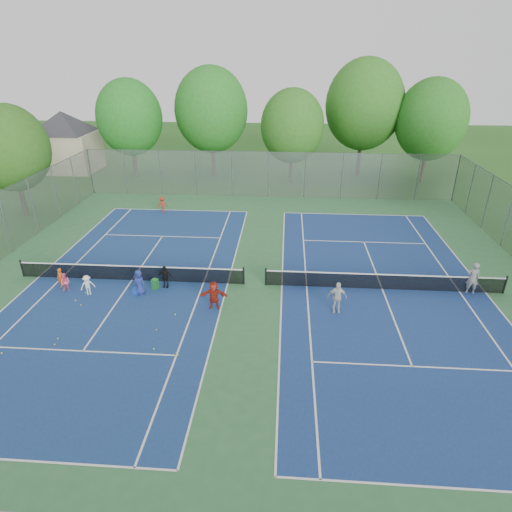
{
  "coord_description": "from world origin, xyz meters",
  "views": [
    {
      "loc": [
        1.56,
        -20.75,
        11.75
      ],
      "look_at": [
        0.0,
        1.0,
        1.3
      ],
      "focal_mm": 30.0,
      "sensor_mm": 36.0,
      "label": 1
    }
  ],
  "objects": [
    {
      "name": "tree_side_w",
      "position": [
        -19.0,
        10.0,
        5.24
      ],
      "size": [
        5.6,
        5.6,
        8.47
      ],
      "color": "#443326",
      "rests_on": "ground"
    },
    {
      "name": "ground",
      "position": [
        0.0,
        0.0,
        0.0
      ],
      "size": [
        120.0,
        120.0,
        0.0
      ],
      "primitive_type": "plane",
      "color": "#25591B",
      "rests_on": "ground"
    },
    {
      "name": "instructor",
      "position": [
        11.6,
        -0.08,
        0.91
      ],
      "size": [
        0.7,
        0.49,
        1.83
      ],
      "primitive_type": "imported",
      "rotation": [
        0.0,
        0.0,
        3.06
      ],
      "color": "gray",
      "rests_on": "ground"
    },
    {
      "name": "student_a",
      "position": [
        -10.53,
        -1.1,
        0.59
      ],
      "size": [
        0.49,
        0.39,
        1.18
      ],
      "primitive_type": "imported",
      "rotation": [
        0.0,
        0.0,
        -0.27
      ],
      "color": "#DD5814",
      "rests_on": "ground"
    },
    {
      "name": "student_e",
      "position": [
        -6.04,
        -1.43,
        0.71
      ],
      "size": [
        0.79,
        0.64,
        1.41
      ],
      "primitive_type": "imported",
      "rotation": [
        0.0,
        0.0,
        -0.32
      ],
      "color": "navy",
      "rests_on": "ground"
    },
    {
      "name": "tree_nl",
      "position": [
        -6.0,
        23.0,
        6.54
      ],
      "size": [
        7.2,
        7.2,
        10.69
      ],
      "color": "#443326",
      "rests_on": "ground"
    },
    {
      "name": "student_f",
      "position": [
        -1.86,
        -2.55,
        0.76
      ],
      "size": [
        1.43,
        0.52,
        1.51
      ],
      "primitive_type": "imported",
      "rotation": [
        0.0,
        0.0,
        0.05
      ],
      "color": "maroon",
      "rests_on": "ground"
    },
    {
      "name": "student_c",
      "position": [
        -8.76,
        -1.7,
        0.57
      ],
      "size": [
        0.85,
        0.76,
        1.14
      ],
      "primitive_type": "imported",
      "rotation": [
        0.0,
        0.0,
        0.59
      ],
      "color": "silver",
      "rests_on": "ground"
    },
    {
      "name": "tennis_ball_0",
      "position": [
        -9.18,
        -2.42,
        0.03
      ],
      "size": [
        0.07,
        0.07,
        0.07
      ],
      "primitive_type": "sphere",
      "color": "#DDE936",
      "rests_on": "ground"
    },
    {
      "name": "court_pad",
      "position": [
        0.0,
        0.0,
        0.01
      ],
      "size": [
        32.0,
        32.0,
        0.01
      ],
      "primitive_type": "cube",
      "color": "#31673A",
      "rests_on": "ground"
    },
    {
      "name": "tennis_ball_5",
      "position": [
        -2.82,
        -6.4,
        0.03
      ],
      "size": [
        0.07,
        0.07,
        0.07
      ],
      "primitive_type": "sphere",
      "color": "#B1C62E",
      "rests_on": "ground"
    },
    {
      "name": "tennis_ball_8",
      "position": [
        -3.05,
        -6.46,
        0.03
      ],
      "size": [
        0.07,
        0.07,
        0.07
      ],
      "primitive_type": "sphere",
      "color": "#D2E535",
      "rests_on": "ground"
    },
    {
      "name": "tennis_ball_10",
      "position": [
        -3.96,
        -6.08,
        0.03
      ],
      "size": [
        0.07,
        0.07,
        0.07
      ],
      "primitive_type": "sphere",
      "color": "yellow",
      "rests_on": "ground"
    },
    {
      "name": "child_far_baseline",
      "position": [
        -8.3,
        11.35,
        0.65
      ],
      "size": [
        0.96,
        0.76,
        1.3
      ],
      "primitive_type": "imported",
      "rotation": [
        0.0,
        0.0,
        3.52
      ],
      "color": "#A52617",
      "rests_on": "ground"
    },
    {
      "name": "tennis_ball_7",
      "position": [
        -3.68,
        -3.35,
        0.03
      ],
      "size": [
        0.07,
        0.07,
        0.07
      ],
      "primitive_type": "sphere",
      "color": "gold",
      "rests_on": "ground"
    },
    {
      "name": "tree_nw",
      "position": [
        -14.0,
        22.0,
        5.89
      ],
      "size": [
        6.4,
        6.4,
        9.58
      ],
      "color": "#443326",
      "rests_on": "ground"
    },
    {
      "name": "student_b",
      "position": [
        -10.11,
        -1.44,
        0.54
      ],
      "size": [
        0.55,
        0.44,
        1.07
      ],
      "primitive_type": "imported",
      "rotation": [
        0.0,
        0.0,
        -0.07
      ],
      "color": "#FB618A",
      "rests_on": "ground"
    },
    {
      "name": "teen_court_b",
      "position": [
        4.25,
        -2.41,
        0.83
      ],
      "size": [
        0.98,
        0.44,
        1.65
      ],
      "primitive_type": "imported",
      "rotation": [
        0.0,
        0.0,
        0.04
      ],
      "color": "silver",
      "rests_on": "ground"
    },
    {
      "name": "student_d",
      "position": [
        -4.87,
        -0.6,
        0.65
      ],
      "size": [
        0.78,
        0.38,
        1.3
      ],
      "primitive_type": "imported",
      "rotation": [
        0.0,
        0.0,
        -0.09
      ],
      "color": "black",
      "rests_on": "ground"
    },
    {
      "name": "ball_crate",
      "position": [
        -6.3,
        -1.39,
        0.14
      ],
      "size": [
        0.34,
        0.34,
        0.29
      ],
      "primitive_type": "cube",
      "rotation": [
        0.0,
        0.0,
        0.02
      ],
      "color": "#173EB1",
      "rests_on": "ground"
    },
    {
      "name": "court_left",
      "position": [
        -7.0,
        0.0,
        0.02
      ],
      "size": [
        10.97,
        23.77,
        0.01
      ],
      "primitive_type": "cube",
      "color": "navy",
      "rests_on": "court_pad"
    },
    {
      "name": "net_right",
      "position": [
        7.0,
        0.0,
        0.46
      ],
      "size": [
        12.87,
        0.1,
        0.91
      ],
      "primitive_type": "cube",
      "color": "black",
      "rests_on": "ground"
    },
    {
      "name": "tennis_ball_1",
      "position": [
        -8.43,
        -6.09,
        0.03
      ],
      "size": [
        0.07,
        0.07,
        0.07
      ],
      "primitive_type": "sphere",
      "color": "#CCD531",
      "rests_on": "ground"
    },
    {
      "name": "ball_hopper",
      "position": [
        -5.39,
        -0.85,
        0.3
      ],
      "size": [
        0.38,
        0.38,
        0.6
      ],
      "primitive_type": "cube",
      "rotation": [
        0.0,
        0.0,
        -0.29
      ],
      "color": "#258831",
      "rests_on": "ground"
    },
    {
      "name": "house",
      "position": [
        -22.0,
        24.0,
        4.21
      ],
      "size": [
        11.03,
        11.03,
        7.3
      ],
      "color": "#B7A88C",
      "rests_on": "ground"
    },
    {
      "name": "tree_nr",
      "position": [
        9.0,
        24.0,
        7.04
      ],
      "size": [
        7.6,
        7.6,
        11.42
      ],
      "color": "#443326",
      "rests_on": "ground"
    },
    {
      "name": "tree_nc",
      "position": [
        2.0,
        21.0,
        5.39
      ],
      "size": [
        6.0,
        6.0,
        8.85
      ],
      "color": "#443326",
      "rests_on": "ground"
    },
    {
      "name": "court_right",
      "position": [
        7.0,
        0.0,
        0.02
      ],
      "size": [
        10.97,
        23.77,
        0.01
      ],
      "primitive_type": "cube",
      "color": "navy",
      "rests_on": "court_pad"
    },
    {
      "name": "fence_north",
      "position": [
        0.0,
        16.0,
        2.0
      ],
      "size": [
        32.0,
        0.1,
        4.0
      ],
      "primitive_type": "cube",
      "color": "gray",
      "rests_on": "ground"
    },
    {
      "name": "tree_ne",
      "position": [
        15.0,
        22.0,
        5.97
      ],
      "size": [
        6.6,
        6.6,
        9.77
      ],
      "color": "#443326",
      "rests_on": "ground"
    },
    {
      "name": "net_left",
      "position": [
        -7.0,
        0.0,
        0.46
      ],
      "size": [
        12.87,
        0.1,
        0.91
      ],
      "primitive_type": "cube",
      "color": "black",
      "rests_on": "ground"
    },
    {
      "name": "tennis_ball_3",
      "position": [
        -9.0,
        -1.62,
        0.03
      ],
      "size": [
        0.07,
        0.07,
        0.07
      ],
      "primitive_type": "sphere",
      "color": "#A6C82E",
      "rests_on": "ground"
    },
    {
      "name": "tennis_ball_2",
      "position": [
        -8.5,
        -5.66,
        0.03
      ],
      "size": [
        0.07,
        0.07,
        0.07
      ],
      "primitive_type": "sphere",
      "color": "gold",
      "rests_on": "ground"
    },
    {
      "name": "tennis_ball_4",
      "position": [
        -10.4,
        -6.82,
        0.03
      ],
      "size": [
        0.07,
        0.07,
        0.07
      ],
      "primitive_type": "sphere",
      "color": "#E0F438",
      "rests_on": "ground"
    },
    {
      "name": "tennis_ball_6",
      "position": [
        -8.7,
        -2.84,
        0.03
      ],
      "size": [
        0.07,
        0.07,
        0.07
      ],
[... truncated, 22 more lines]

